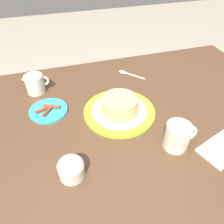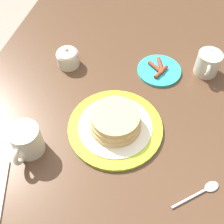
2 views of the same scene
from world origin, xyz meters
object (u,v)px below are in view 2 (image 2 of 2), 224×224
Objects in this scene: pancake_plate at (115,124)px; creamer_pitcher at (208,63)px; coffee_mug at (27,141)px; sugar_bowl at (68,57)px; spoon at (204,191)px; side_plate_bacon at (159,70)px.

pancake_plate is 2.39× the size of creamer_pitcher.
coffee_mug is 0.65m from creamer_pitcher.
sugar_bowl is 0.62m from spoon.
pancake_plate is at bearing -115.94° from spoon.
creamer_pitcher reaches higher than sugar_bowl.
spoon is (0.13, 0.27, -0.02)m from pancake_plate.
sugar_bowl is at bearing -81.93° from side_plate_bacon.
spoon is at bearing 3.02° from creamer_pitcher.
pancake_plate is 0.40m from creamer_pitcher.
coffee_mug reaches higher than sugar_bowl.
coffee_mug is 0.36m from sugar_bowl.
coffee_mug is 0.50m from spoon.
spoon is (0.41, 0.18, -0.00)m from side_plate_bacon.
side_plate_bacon is 1.27× the size of spoon.
side_plate_bacon is 1.32× the size of coffee_mug.
side_plate_bacon is at bearing 161.58° from pancake_plate.
side_plate_bacon is 0.33m from sugar_bowl.
creamer_pitcher is 0.49m from sugar_bowl.
sugar_bowl is (-0.23, -0.23, 0.01)m from pancake_plate.
coffee_mug is 0.98× the size of creamer_pitcher.
side_plate_bacon is (-0.28, 0.09, -0.02)m from pancake_plate.
coffee_mug is at bearing -37.43° from side_plate_bacon.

